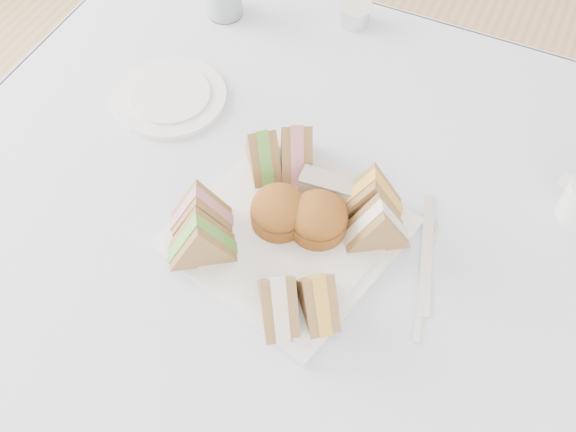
% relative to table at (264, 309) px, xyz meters
% --- Properties ---
extents(floor, '(4.00, 4.00, 0.00)m').
position_rel_table_xyz_m(floor, '(0.00, 0.00, -0.37)').
color(floor, '#9E7751').
rests_on(floor, ground).
extents(table, '(0.90, 0.90, 0.74)m').
position_rel_table_xyz_m(table, '(0.00, 0.00, 0.00)').
color(table, brown).
rests_on(table, floor).
extents(tablecloth, '(1.02, 1.02, 0.01)m').
position_rel_table_xyz_m(tablecloth, '(0.00, 0.00, 0.37)').
color(tablecloth, silver).
rests_on(tablecloth, table).
extents(serving_plate, '(0.34, 0.34, 0.01)m').
position_rel_table_xyz_m(serving_plate, '(0.07, -0.04, 0.38)').
color(serving_plate, silver).
rests_on(serving_plate, tablecloth).
extents(sandwich_fl_a, '(0.10, 0.08, 0.08)m').
position_rel_table_xyz_m(sandwich_fl_a, '(-0.05, -0.08, 0.43)').
color(sandwich_fl_a, olive).
rests_on(sandwich_fl_a, serving_plate).
extents(sandwich_fl_b, '(0.11, 0.09, 0.09)m').
position_rel_table_xyz_m(sandwich_fl_b, '(-0.02, -0.12, 0.43)').
color(sandwich_fl_b, olive).
rests_on(sandwich_fl_b, serving_plate).
extents(sandwich_fr_a, '(0.09, 0.09, 0.08)m').
position_rel_table_xyz_m(sandwich_fr_a, '(0.16, -0.13, 0.43)').
color(sandwich_fr_a, olive).
rests_on(sandwich_fr_a, serving_plate).
extents(sandwich_fr_b, '(0.09, 0.10, 0.09)m').
position_rel_table_xyz_m(sandwich_fr_b, '(0.11, -0.16, 0.43)').
color(sandwich_fr_b, olive).
rests_on(sandwich_fr_b, serving_plate).
extents(sandwich_bl_a, '(0.09, 0.10, 0.08)m').
position_rel_table_xyz_m(sandwich_bl_a, '(-0.01, 0.05, 0.43)').
color(sandwich_bl_a, olive).
rests_on(sandwich_bl_a, serving_plate).
extents(sandwich_bl_b, '(0.09, 0.11, 0.09)m').
position_rel_table_xyz_m(sandwich_bl_b, '(0.03, 0.08, 0.43)').
color(sandwich_bl_b, olive).
rests_on(sandwich_bl_b, serving_plate).
extents(sandwich_br_a, '(0.10, 0.09, 0.08)m').
position_rel_table_xyz_m(sandwich_br_a, '(0.19, 0.00, 0.43)').
color(sandwich_br_a, olive).
rests_on(sandwich_br_a, serving_plate).
extents(sandwich_br_b, '(0.11, 0.08, 0.09)m').
position_rel_table_xyz_m(sandwich_br_b, '(0.16, 0.05, 0.43)').
color(sandwich_br_b, olive).
rests_on(sandwich_br_b, serving_plate).
extents(scone_left, '(0.11, 0.11, 0.06)m').
position_rel_table_xyz_m(scone_left, '(0.05, -0.03, 0.42)').
color(scone_left, brown).
rests_on(scone_left, serving_plate).
extents(scone_right, '(0.09, 0.09, 0.06)m').
position_rel_table_xyz_m(scone_right, '(0.11, -0.02, 0.42)').
color(scone_right, brown).
rests_on(scone_right, serving_plate).
extents(pastry_slice, '(0.08, 0.04, 0.04)m').
position_rel_table_xyz_m(pastry_slice, '(0.10, 0.04, 0.41)').
color(pastry_slice, beige).
rests_on(pastry_slice, serving_plate).
extents(side_plate, '(0.21, 0.21, 0.01)m').
position_rel_table_xyz_m(side_plate, '(-0.22, 0.13, 0.38)').
color(side_plate, silver).
rests_on(side_plate, tablecloth).
extents(tea_strainer, '(0.08, 0.08, 0.03)m').
position_rel_table_xyz_m(tea_strainer, '(-0.01, 0.44, 0.39)').
color(tea_strainer, silver).
rests_on(tea_strainer, tablecloth).
extents(knife, '(0.07, 0.20, 0.00)m').
position_rel_table_xyz_m(knife, '(0.26, 0.02, 0.38)').
color(knife, silver).
rests_on(knife, tablecloth).
extents(fork, '(0.04, 0.16, 0.00)m').
position_rel_table_xyz_m(fork, '(0.28, -0.04, 0.38)').
color(fork, silver).
rests_on(fork, tablecloth).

